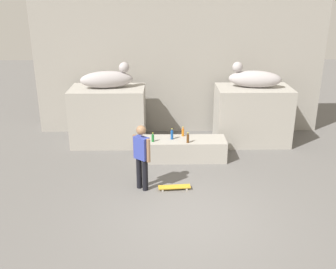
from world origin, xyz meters
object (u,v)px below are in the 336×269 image
bottle_brown (188,138)px  bottle_orange (183,132)px  bottle_blue (172,135)px  skateboard (174,187)px  statue_reclining_left (108,79)px  statue_reclining_right (254,78)px  skater (142,155)px  bottle_green (153,138)px

bottle_brown → bottle_orange: bearing=101.9°
bottle_blue → skateboard: bearing=-89.6°
bottle_brown → statue_reclining_left: bearing=146.2°
bottle_orange → skateboard: bearing=-98.4°
statue_reclining_left → bottle_blue: (1.94, -1.31, -1.35)m
statue_reclining_right → bottle_blue: size_ratio=5.21×
skater → statue_reclining_right: bearing=83.8°
bottle_orange → statue_reclining_left: bearing=154.9°
statue_reclining_left → skateboard: bearing=-67.8°
statue_reclining_right → bottle_orange: statue_reclining_right is taller
statue_reclining_right → bottle_brown: statue_reclining_right is taller
statue_reclining_right → bottle_blue: 3.17m
statue_reclining_left → statue_reclining_right: same height
statue_reclining_right → bottle_green: statue_reclining_right is taller
statue_reclining_right → skateboard: bearing=62.0°
bottle_orange → bottle_blue: bearing=-142.3°
statue_reclining_left → skateboard: (1.95, -3.19, -2.03)m
bottle_green → bottle_brown: bearing=-5.6°
bottle_brown → bottle_green: bearing=174.4°
statue_reclining_left → statue_reclining_right: bearing=-9.2°
bottle_orange → bottle_brown: (0.11, -0.53, 0.01)m
bottle_green → statue_reclining_left: bearing=133.0°
statue_reclining_right → bottle_green: bearing=36.2°
statue_reclining_right → bottle_blue: statue_reclining_right is taller
bottle_blue → bottle_green: bearing=-161.9°
statue_reclining_right → skater: size_ratio=1.00×
bottle_blue → bottle_orange: bottle_blue is taller
statue_reclining_left → bottle_green: bearing=-56.3°
skater → skateboard: (0.80, -0.05, -0.86)m
bottle_green → bottle_orange: 0.98m
statue_reclining_right → statue_reclining_left: bearing=10.4°
skater → bottle_green: skater is taller
statue_reclining_right → skateboard: 4.55m
statue_reclining_right → bottle_orange: (-2.22, -1.06, -1.36)m
bottle_orange → bottle_brown: bearing=-78.1°
bottle_blue → bottle_brown: size_ratio=1.07×
bottle_green → bottle_orange: size_ratio=0.91×
skateboard → bottle_green: (-0.56, 1.70, 0.65)m
skater → bottle_green: size_ratio=6.29×
bottle_blue → bottle_brown: bearing=-32.1°
skateboard → bottle_brown: bottle_brown is taller
skateboard → skater: bearing=171.6°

